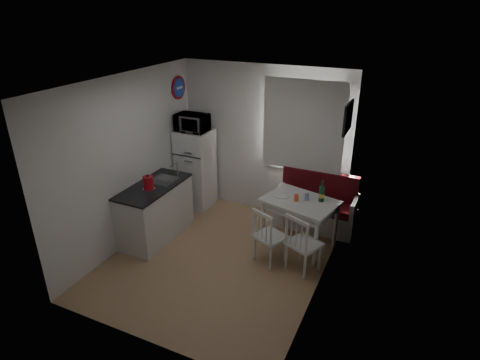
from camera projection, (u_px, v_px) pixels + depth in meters
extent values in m
cube|color=tan|center=(218.00, 258.00, 5.98)|extent=(3.00, 3.50, 0.02)
cube|color=white|center=(214.00, 82.00, 4.91)|extent=(3.00, 3.50, 0.02)
cube|color=white|center=(264.00, 141.00, 6.90)|extent=(3.00, 0.02, 2.60)
cube|color=white|center=(134.00, 244.00, 4.00)|extent=(3.00, 0.02, 2.60)
cube|color=white|center=(128.00, 162.00, 6.02)|extent=(0.02, 3.50, 2.60)
cube|color=white|center=(325.00, 200.00, 4.87)|extent=(0.02, 3.50, 2.60)
cube|color=silver|center=(304.00, 128.00, 6.47)|extent=(1.22, 0.06, 1.47)
cube|color=white|center=(303.00, 127.00, 6.39)|extent=(1.35, 0.02, 1.50)
cube|color=silver|center=(156.00, 212.00, 6.39)|extent=(0.60, 1.30, 0.86)
cube|color=black|center=(153.00, 186.00, 6.20)|extent=(0.62, 1.32, 0.03)
cube|color=#99999E|center=(164.00, 183.00, 6.41)|extent=(0.40, 0.40, 0.10)
cylinder|color=silver|center=(177.00, 170.00, 6.43)|extent=(0.02, 0.02, 0.26)
cylinder|color=#1C3EAA|center=(179.00, 88.00, 6.86)|extent=(0.03, 0.40, 0.40)
cube|color=black|center=(348.00, 118.00, 5.49)|extent=(0.04, 0.52, 0.42)
cube|color=silver|center=(314.00, 217.00, 6.73)|extent=(1.33, 0.51, 0.37)
cube|color=#5C0E14|center=(316.00, 205.00, 6.63)|extent=(1.27, 0.47, 0.12)
cube|color=#5C0E14|center=(320.00, 184.00, 6.67)|extent=(1.27, 0.10, 0.47)
cube|color=silver|center=(300.00, 202.00, 5.99)|extent=(1.20, 0.97, 0.04)
cube|color=silver|center=(300.00, 206.00, 6.02)|extent=(1.07, 0.85, 0.13)
cylinder|color=silver|center=(299.00, 224.00, 6.15)|extent=(0.06, 0.06, 0.75)
cube|color=silver|center=(270.00, 237.00, 5.76)|extent=(0.53, 0.52, 0.04)
cube|color=silver|center=(266.00, 228.00, 5.52)|extent=(0.37, 0.19, 0.43)
cube|color=silver|center=(304.00, 244.00, 5.56)|extent=(0.55, 0.54, 0.04)
cube|color=silver|center=(301.00, 235.00, 5.31)|extent=(0.38, 0.20, 0.44)
cube|color=white|center=(196.00, 168.00, 7.30)|extent=(0.58, 0.58, 1.44)
imported|color=white|center=(192.00, 123.00, 6.90)|extent=(0.54, 0.37, 0.30)
cylinder|color=#B50E17|center=(148.00, 183.00, 5.99)|extent=(0.19, 0.19, 0.25)
cylinder|color=#EC5927|center=(296.00, 198.00, 5.94)|extent=(0.06, 0.06, 0.11)
cylinder|color=#6E8EBC|center=(307.00, 197.00, 5.97)|extent=(0.06, 0.06, 0.10)
cylinder|color=white|center=(282.00, 195.00, 6.11)|extent=(0.24, 0.24, 0.02)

